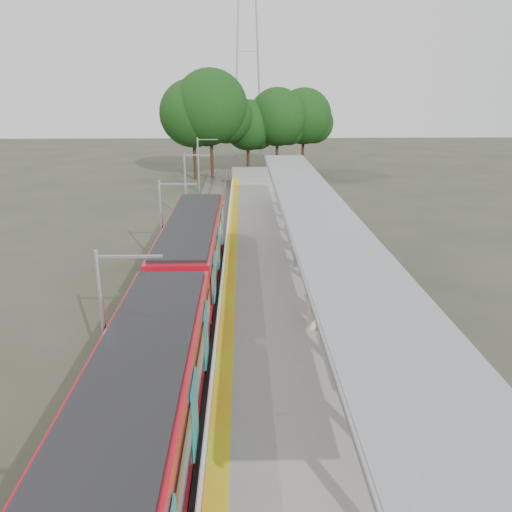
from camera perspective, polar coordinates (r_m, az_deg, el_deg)
The scene contains 15 objects.
trackbed at distance 29.23m, azimuth -6.62°, elevation -1.30°, with size 3.00×70.00×0.24m, color #59544C.
platform at distance 29.04m, azimuth 2.23°, elevation -0.52°, with size 6.00×50.00×1.00m, color gray.
tactile_strip at distance 28.83m, azimuth -2.83°, elevation 0.40°, with size 0.60×50.00×0.02m, color gold.
end_fence at distance 53.03m, azimuth 0.51°, elevation 9.51°, with size 6.00×0.10×1.20m, color #9EA0A5.
train at distance 19.76m, azimuth -9.12°, elevation -5.42°, with size 2.74×27.60×3.62m.
canopy at distance 24.51m, azimuth 6.66°, elevation 4.76°, with size 3.27×38.00×3.66m.
pylon at distance 80.87m, azimuth -1.00°, elevation 25.03°, with size 8.00×4.00×38.00m, color #9EA0A5, non-canonical shape.
tree_cluster at distance 59.67m, azimuth -1.74°, elevation 15.91°, with size 20.19×13.71×12.15m.
catenary_masts at distance 27.66m, azimuth -10.56°, elevation 3.42°, with size 2.08×48.16×5.40m.
bench_near at distance 20.45m, azimuth 7.74°, elevation -6.25°, with size 0.51×1.37×0.92m.
bench_mid at distance 29.52m, azimuth 7.09°, elevation 1.89°, with size 0.57×1.65×1.12m.
bench_far at distance 37.62m, azimuth 4.68°, elevation 5.46°, with size 0.59×1.38×0.92m.
info_pillar_near at distance 19.81m, azimuth 6.47°, elevation -6.22°, with size 0.39×0.39×1.71m.
info_pillar_far at distance 29.70m, azimuth 4.35°, elevation 2.65°, with size 0.45×0.45×2.00m.
litter_bin at distance 26.49m, azimuth 4.83°, elevation -0.35°, with size 0.43×0.43×0.87m, color #9EA0A5.
Camera 1 is at (-1.85, -7.37, 10.04)m, focal length 35.00 mm.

